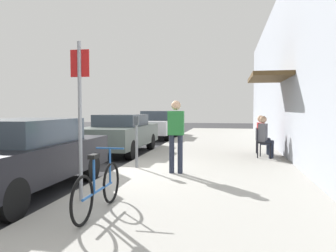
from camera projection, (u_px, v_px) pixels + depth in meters
ground_plane at (111, 177)px, 7.91m from camera, size 60.00×60.00×0.00m
sidewalk_slab at (210, 163)px, 9.45m from camera, size 4.50×32.00×0.12m
building_facade at (300, 61)px, 8.86m from camera, size 1.40×32.00×5.81m
parked_car_0 at (21, 155)px, 6.27m from camera, size 1.80×4.40×1.43m
parked_car_1 at (121, 133)px, 11.94m from camera, size 1.80×4.40×1.42m
parked_car_2 at (158, 124)px, 18.04m from camera, size 1.80×4.40×1.51m
parking_meter at (137, 138)px, 8.43m from camera, size 0.12×0.10×1.32m
street_sign at (80, 108)px, 5.36m from camera, size 0.32×0.06×2.60m
bicycle_0 at (98, 189)px, 4.76m from camera, size 0.46×1.71×0.90m
cafe_chair_0 at (263, 141)px, 10.18m from camera, size 0.55×0.55×0.87m
seated_patron_0 at (265, 135)px, 10.14m from camera, size 0.50×0.46×1.29m
cafe_chair_1 at (260, 139)px, 10.93m from camera, size 0.44×0.44×0.87m
seated_patron_1 at (262, 133)px, 10.91m from camera, size 0.43×0.36×1.29m
pedestrian_standing at (176, 131)px, 7.67m from camera, size 0.36×0.22×1.70m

